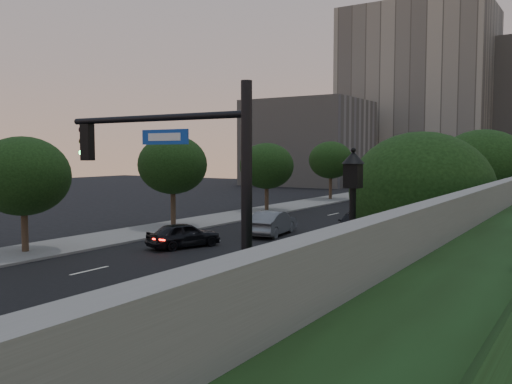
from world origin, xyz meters
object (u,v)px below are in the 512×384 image
Objects in this scene: street_lamp at (352,254)px; sedan_near_right at (356,224)px; sedan_near_left at (184,235)px; sedan_far_left at (379,195)px; pedestrian_a at (337,315)px; sedan_far_right at (464,210)px; traffic_signal_mast at (206,233)px; sedan_mid_left at (273,223)px; pedestrian_c at (427,262)px; pedestrian_b at (453,261)px.

sedan_near_right is at bearing 111.70° from street_lamp.
sedan_near_left is 33.87m from sedan_far_left.
pedestrian_a is at bearing -80.55° from sedan_near_right.
sedan_near_right is at bearing -85.56° from sedan_far_right.
sedan_near_left is at bearing 145.88° from street_lamp.
traffic_signal_mast reaches higher than sedan_far_left.
street_lamp is (1.66, 4.47, -1.04)m from traffic_signal_mast.
sedan_mid_left is 1.23× the size of sedan_far_right.
pedestrian_a is at bearing 163.04° from sedan_near_left.
sedan_near_right is (6.77, 9.31, 0.04)m from sedan_near_left.
pedestrian_a reaches higher than pedestrian_c.
sedan_near_right is 3.33× the size of pedestrian_c.
sedan_far_left is 1.24× the size of sedan_far_right.
pedestrian_b reaches higher than pedestrian_c.
sedan_near_left is (-14.34, 9.72, -1.90)m from street_lamp.
pedestrian_a is 1.08× the size of pedestrian_b.
sedan_far_left is 37.96m from pedestrian_b.
traffic_signal_mast is 4.06× the size of pedestrian_b.
sedan_near_left is 2.33× the size of pedestrian_a.
sedan_mid_left is 15.16m from pedestrian_b.
pedestrian_b reaches higher than sedan_near_left.
traffic_signal_mast reaches higher than pedestrian_b.
sedan_near_right reaches higher than sedan_far_right.
pedestrian_b is at bearing 131.10° from sedan_far_left.
pedestrian_a is 1.15× the size of pedestrian_c.
pedestrian_b is (4.55, -24.29, 0.33)m from sedan_far_right.
sedan_near_right is at bearing -57.03° from pedestrian_a.
street_lamp is 3.02× the size of pedestrian_a.
sedan_mid_left is at bearing -42.19° from pedestrian_a.
sedan_near_left reaches higher than sedan_far_right.
street_lamp is at bearing -79.58° from sedan_near_right.
pedestrian_c is at bearing -66.28° from sedan_near_right.
sedan_near_left is (-12.67, 14.19, -2.94)m from traffic_signal_mast.
pedestrian_a is at bearing 57.25° from pedestrian_c.
traffic_signal_mast is 13.26m from pedestrian_c.
traffic_signal_mast is at bearing 122.16° from sedan_far_left.
pedestrian_c is (12.26, -8.06, 0.14)m from sedan_mid_left.
sedan_near_left is 11.51m from sedan_near_right.
sedan_mid_left is 18.88m from sedan_far_right.
pedestrian_b is (8.35, -10.06, 0.23)m from sedan_near_right.
sedan_mid_left reaches higher than sedan_far_right.
traffic_signal_mast reaches higher than street_lamp.
sedan_mid_left reaches higher than sedan_far_left.
pedestrian_b reaches higher than sedan_near_right.
street_lamp is at bearing 117.94° from sedan_mid_left.
traffic_signal_mast is 4.34× the size of pedestrian_c.
pedestrian_b is at bearing -82.90° from pedestrian_a.
pedestrian_a reaches higher than sedan_far_left.
sedan_far_left is (-0.47, 33.87, -0.04)m from sedan_near_left.
sedan_near_right is 2.90× the size of pedestrian_a.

